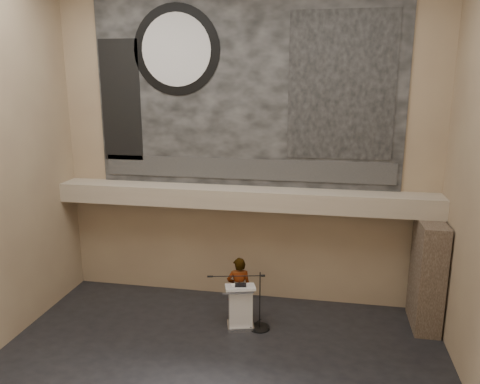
# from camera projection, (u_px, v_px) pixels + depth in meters

# --- Properties ---
(floor) EXTENTS (10.00, 10.00, 0.00)m
(floor) POSITION_uv_depth(u_px,v_px,m) (211.00, 381.00, 9.51)
(floor) COLOR black
(floor) RESTS_ON ground
(wall_back) EXTENTS (10.00, 0.02, 8.50)m
(wall_back) POSITION_uv_depth(u_px,v_px,m) (246.00, 146.00, 12.32)
(wall_back) COLOR #846C54
(wall_back) RESTS_ON floor
(wall_front) EXTENTS (10.00, 0.02, 8.50)m
(wall_front) POSITION_uv_depth(u_px,v_px,m) (109.00, 259.00, 4.68)
(wall_front) COLOR #846C54
(wall_front) RESTS_ON floor
(soffit) EXTENTS (10.00, 0.80, 0.50)m
(soffit) POSITION_uv_depth(u_px,v_px,m) (243.00, 198.00, 12.25)
(soffit) COLOR gray
(soffit) RESTS_ON wall_back
(sprinkler_left) EXTENTS (0.04, 0.04, 0.06)m
(sprinkler_left) POSITION_uv_depth(u_px,v_px,m) (184.00, 206.00, 12.55)
(sprinkler_left) COLOR #B2893D
(sprinkler_left) RESTS_ON soffit
(sprinkler_right) EXTENTS (0.04, 0.04, 0.06)m
(sprinkler_right) POSITION_uv_depth(u_px,v_px,m) (316.00, 212.00, 11.93)
(sprinkler_right) COLOR #B2893D
(sprinkler_right) RESTS_ON soffit
(banner) EXTENTS (8.00, 0.05, 5.00)m
(banner) POSITION_uv_depth(u_px,v_px,m) (245.00, 90.00, 11.94)
(banner) COLOR black
(banner) RESTS_ON wall_back
(banner_text_strip) EXTENTS (7.76, 0.02, 0.55)m
(banner_text_strip) POSITION_uv_depth(u_px,v_px,m) (245.00, 169.00, 12.39)
(banner_text_strip) COLOR #2B2B2B
(banner_text_strip) RESTS_ON banner
(banner_clock_rim) EXTENTS (2.30, 0.02, 2.30)m
(banner_clock_rim) POSITION_uv_depth(u_px,v_px,m) (176.00, 50.00, 11.98)
(banner_clock_rim) COLOR black
(banner_clock_rim) RESTS_ON banner
(banner_clock_face) EXTENTS (1.84, 0.02, 1.84)m
(banner_clock_face) POSITION_uv_depth(u_px,v_px,m) (176.00, 50.00, 11.97)
(banner_clock_face) COLOR silver
(banner_clock_face) RESTS_ON banner
(banner_building_print) EXTENTS (2.60, 0.02, 3.60)m
(banner_building_print) POSITION_uv_depth(u_px,v_px,m) (342.00, 86.00, 11.46)
(banner_building_print) COLOR black
(banner_building_print) RESTS_ON banner
(banner_brick_print) EXTENTS (1.10, 0.02, 3.20)m
(banner_brick_print) POSITION_uv_depth(u_px,v_px,m) (121.00, 101.00, 12.58)
(banner_brick_print) COLOR black
(banner_brick_print) RESTS_ON banner
(stone_pier) EXTENTS (0.60, 1.40, 2.70)m
(stone_pier) POSITION_uv_depth(u_px,v_px,m) (427.00, 274.00, 11.37)
(stone_pier) COLOR #3D3025
(stone_pier) RESTS_ON floor
(lectern) EXTENTS (0.83, 0.68, 1.13)m
(lectern) POSITION_uv_depth(u_px,v_px,m) (240.00, 306.00, 11.46)
(lectern) COLOR silver
(lectern) RESTS_ON floor
(binder) EXTENTS (0.30, 0.26, 0.04)m
(binder) POSITION_uv_depth(u_px,v_px,m) (241.00, 285.00, 11.32)
(binder) COLOR black
(binder) RESTS_ON lectern
(papers) EXTENTS (0.31, 0.36, 0.00)m
(papers) POSITION_uv_depth(u_px,v_px,m) (236.00, 286.00, 11.31)
(papers) COLOR silver
(papers) RESTS_ON lectern
(speaker_person) EXTENTS (0.69, 0.53, 1.67)m
(speaker_person) POSITION_uv_depth(u_px,v_px,m) (239.00, 289.00, 11.77)
(speaker_person) COLOR beige
(speaker_person) RESTS_ON floor
(mic_stand) EXTENTS (1.50, 0.54, 1.48)m
(mic_stand) POSITION_uv_depth(u_px,v_px,m) (258.00, 320.00, 11.48)
(mic_stand) COLOR black
(mic_stand) RESTS_ON floor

